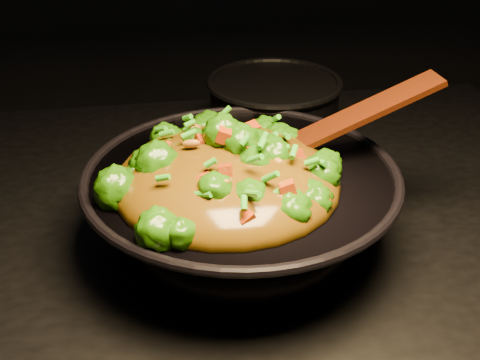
{
  "coord_description": "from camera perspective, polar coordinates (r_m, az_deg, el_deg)",
  "views": [
    {
      "loc": [
        -0.09,
        -0.7,
        1.38
      ],
      "look_at": [
        0.01,
        -0.04,
        0.99
      ],
      "focal_mm": 45.0,
      "sensor_mm": 36.0,
      "label": 1
    }
  ],
  "objects": [
    {
      "name": "wok",
      "position": [
        0.78,
        0.12,
        -2.86
      ],
      "size": [
        0.51,
        0.51,
        0.11
      ],
      "primitive_type": null,
      "rotation": [
        0.0,
        0.0,
        0.43
      ],
      "color": "black",
      "rests_on": "stovetop"
    },
    {
      "name": "stir_fry",
      "position": [
        0.7,
        -1.32,
        2.79
      ],
      "size": [
        0.29,
        0.29,
        0.09
      ],
      "primitive_type": null,
      "rotation": [
        0.0,
        0.0,
        0.07
      ],
      "color": "#246307",
      "rests_on": "wok"
    },
    {
      "name": "spatula",
      "position": [
        0.78,
        9.15,
        5.18
      ],
      "size": [
        0.27,
        0.06,
        0.11
      ],
      "primitive_type": "cube",
      "rotation": [
        0.0,
        -0.38,
        0.05
      ],
      "color": "#381307",
      "rests_on": "wok"
    },
    {
      "name": "back_pot",
      "position": [
        1.03,
        3.2,
        6.34
      ],
      "size": [
        0.26,
        0.26,
        0.12
      ],
      "primitive_type": "cylinder",
      "rotation": [
        0.0,
        0.0,
        -0.26
      ],
      "color": "black",
      "rests_on": "stovetop"
    }
  ]
}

